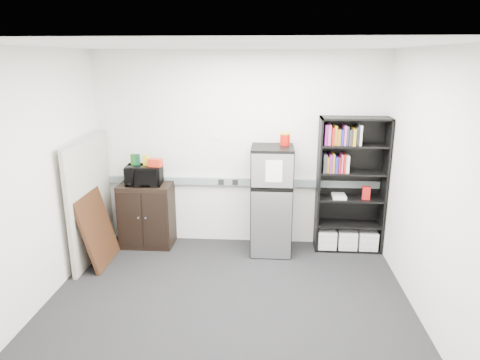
{
  "coord_description": "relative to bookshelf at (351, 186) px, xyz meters",
  "views": [
    {
      "loc": [
        0.42,
        -4.06,
        2.59
      ],
      "look_at": [
        0.07,
        0.9,
        1.16
      ],
      "focal_mm": 32.0,
      "sensor_mm": 36.0,
      "label": 1
    }
  ],
  "objects": [
    {
      "name": "floor",
      "position": [
        -1.53,
        -1.57,
        -0.91
      ],
      "size": [
        4.0,
        4.0,
        0.0
      ],
      "primitive_type": "plane",
      "color": "black",
      "rests_on": "ground"
    },
    {
      "name": "wall_back",
      "position": [
        -1.53,
        0.18,
        0.44
      ],
      "size": [
        4.0,
        0.02,
        2.7
      ],
      "primitive_type": "cube",
      "color": "white",
      "rests_on": "floor"
    },
    {
      "name": "wall_right",
      "position": [
        0.47,
        -1.57,
        0.44
      ],
      "size": [
        0.02,
        3.5,
        2.7
      ],
      "primitive_type": "cube",
      "color": "white",
      "rests_on": "floor"
    },
    {
      "name": "wall_left",
      "position": [
        -3.53,
        -1.57,
        0.44
      ],
      "size": [
        0.02,
        3.5,
        2.7
      ],
      "primitive_type": "cube",
      "color": "white",
      "rests_on": "floor"
    },
    {
      "name": "ceiling",
      "position": [
        -1.53,
        -1.57,
        1.79
      ],
      "size": [
        4.0,
        3.5,
        0.02
      ],
      "primitive_type": "cube",
      "color": "white",
      "rests_on": "wall_back"
    },
    {
      "name": "electrical_raceway",
      "position": [
        -1.53,
        0.15,
        -0.01
      ],
      "size": [
        3.92,
        0.05,
        0.1
      ],
      "primitive_type": "cube",
      "color": "gray",
      "rests_on": "wall_back"
    },
    {
      "name": "wall_note",
      "position": [
        -1.88,
        0.18,
        0.64
      ],
      "size": [
        0.14,
        0.0,
        0.1
      ],
      "primitive_type": "cube",
      "color": "white",
      "rests_on": "wall_back"
    },
    {
      "name": "bookshelf",
      "position": [
        0.0,
        0.0,
        0.0
      ],
      "size": [
        0.9,
        0.34,
        1.85
      ],
      "color": "black",
      "rests_on": "floor"
    },
    {
      "name": "cubicle_partition",
      "position": [
        -3.43,
        -0.49,
        -0.1
      ],
      "size": [
        0.06,
        1.3,
        1.62
      ],
      "color": "#9D988B",
      "rests_on": "floor"
    },
    {
      "name": "cabinet",
      "position": [
        -2.81,
        -0.06,
        -0.46
      ],
      "size": [
        0.72,
        0.48,
        0.91
      ],
      "color": "black",
      "rests_on": "floor"
    },
    {
      "name": "microwave",
      "position": [
        -2.81,
        -0.08,
        0.13
      ],
      "size": [
        0.5,
        0.36,
        0.27
      ],
      "primitive_type": "imported",
      "rotation": [
        0.0,
        0.0,
        0.07
      ],
      "color": "black",
      "rests_on": "cabinet"
    },
    {
      "name": "snack_box_a",
      "position": [
        -2.96,
        -0.05,
        0.33
      ],
      "size": [
        0.08,
        0.07,
        0.15
      ],
      "primitive_type": "cube",
      "rotation": [
        0.0,
        0.0,
        -0.28
      ],
      "color": "#195A1C",
      "rests_on": "microwave"
    },
    {
      "name": "snack_box_b",
      "position": [
        -2.91,
        -0.05,
        0.33
      ],
      "size": [
        0.07,
        0.05,
        0.15
      ],
      "primitive_type": "cube",
      "rotation": [
        0.0,
        0.0,
        0.04
      ],
      "color": "#0C3721",
      "rests_on": "microwave"
    },
    {
      "name": "snack_box_c",
      "position": [
        -2.79,
        -0.05,
        0.33
      ],
      "size": [
        0.08,
        0.06,
        0.14
      ],
      "primitive_type": "cube",
      "rotation": [
        0.0,
        0.0,
        -0.12
      ],
      "color": "yellow",
      "rests_on": "microwave"
    },
    {
      "name": "snack_bag",
      "position": [
        -2.65,
        -0.1,
        0.31
      ],
      "size": [
        0.2,
        0.13,
        0.1
      ],
      "primitive_type": "cube",
      "rotation": [
        0.0,
        0.0,
        -0.2
      ],
      "color": "red",
      "rests_on": "microwave"
    },
    {
      "name": "refrigerator",
      "position": [
        -1.06,
        -0.14,
        -0.18
      ],
      "size": [
        0.55,
        0.58,
        1.47
      ],
      "rotation": [
        0.0,
        0.0,
        -0.0
      ],
      "color": "black",
      "rests_on": "floor"
    },
    {
      "name": "coffee_can",
      "position": [
        -0.9,
        -0.02,
        0.65
      ],
      "size": [
        0.13,
        0.13,
        0.18
      ],
      "color": "#AD0E08",
      "rests_on": "refrigerator"
    },
    {
      "name": "framed_poster",
      "position": [
        -3.3,
        -0.66,
        -0.43
      ],
      "size": [
        0.28,
        0.74,
        0.94
      ],
      "rotation": [
        0.0,
        -0.25,
        0.0
      ],
      "color": "black",
      "rests_on": "floor"
    }
  ]
}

